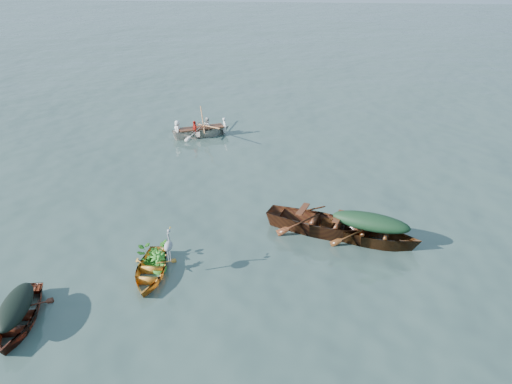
# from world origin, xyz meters

# --- Properties ---
(ground) EXTENTS (140.00, 140.00, 0.00)m
(ground) POSITION_xyz_m (0.00, 0.00, 0.00)
(ground) COLOR #384E48
(ground) RESTS_ON ground
(yellow_dinghy) EXTENTS (1.36, 2.83, 0.72)m
(yellow_dinghy) POSITION_xyz_m (-1.88, -1.65, 0.00)
(yellow_dinghy) COLOR orange
(yellow_dinghy) RESTS_ON ground
(dark_covered_boat) EXTENTS (1.78, 3.41, 0.78)m
(dark_covered_boat) POSITION_xyz_m (-4.48, -3.81, 0.00)
(dark_covered_boat) COLOR #4A2011
(dark_covered_boat) RESTS_ON ground
(green_tarp_boat) EXTENTS (4.45, 2.53, 0.98)m
(green_tarp_boat) POSITION_xyz_m (4.28, 0.62, 0.00)
(green_tarp_boat) COLOR #572D14
(green_tarp_boat) RESTS_ON ground
(open_wooden_boat) EXTENTS (5.01, 2.95, 1.14)m
(open_wooden_boat) POSITION_xyz_m (2.80, 1.08, 0.00)
(open_wooden_boat) COLOR #572D15
(open_wooden_boat) RESTS_ON ground
(rowed_boat) EXTENTS (3.94, 2.61, 0.88)m
(rowed_boat) POSITION_xyz_m (-2.53, 9.43, 0.00)
(rowed_boat) COLOR silver
(rowed_boat) RESTS_ON ground
(dark_tarp_cover) EXTENTS (0.98, 1.88, 0.40)m
(dark_tarp_cover) POSITION_xyz_m (-4.48, -3.81, 0.59)
(dark_tarp_cover) COLOR black
(dark_tarp_cover) RESTS_ON dark_covered_boat
(green_tarp_cover) EXTENTS (2.45, 1.39, 0.52)m
(green_tarp_cover) POSITION_xyz_m (4.28, 0.62, 0.75)
(green_tarp_cover) COLOR #143217
(green_tarp_cover) RESTS_ON green_tarp_boat
(thwart_benches) EXTENTS (2.55, 1.62, 0.04)m
(thwart_benches) POSITION_xyz_m (2.80, 1.08, 0.59)
(thwart_benches) COLOR #492211
(thwart_benches) RESTS_ON open_wooden_boat
(heron) EXTENTS (0.30, 0.42, 0.92)m
(heron) POSITION_xyz_m (-1.33, -1.56, 0.82)
(heron) COLOR #9EA0A6
(heron) RESTS_ON yellow_dinghy
(dinghy_weeds) EXTENTS (0.75, 0.94, 0.60)m
(dinghy_weeds) POSITION_xyz_m (-1.88, -1.10, 0.66)
(dinghy_weeds) COLOR #2E771F
(dinghy_weeds) RESTS_ON yellow_dinghy
(rowers) EXTENTS (2.85, 2.03, 0.76)m
(rowers) POSITION_xyz_m (-2.53, 9.43, 0.82)
(rowers) COLOR silver
(rowers) RESTS_ON rowed_boat
(oars) EXTENTS (1.62, 2.62, 0.06)m
(oars) POSITION_xyz_m (-2.53, 9.43, 0.47)
(oars) COLOR #A86D3F
(oars) RESTS_ON rowed_boat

